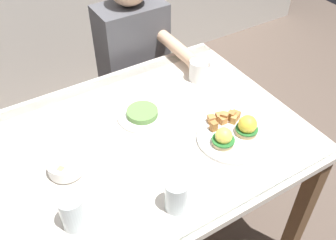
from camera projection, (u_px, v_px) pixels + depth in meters
The scene contains 9 objects.
dining_table at pixel (143, 158), 1.49m from camera, with size 1.20×0.90×0.74m.
eggs_benedict_plate at pixel (234, 133), 1.40m from camera, with size 0.27×0.27×0.09m.
fruit_bowl at pixel (65, 167), 1.28m from camera, with size 0.12×0.12×0.06m.
coffee_mug at pixel (199, 70), 1.67m from camera, with size 0.11×0.08×0.09m.
fork at pixel (49, 118), 1.50m from camera, with size 0.16×0.03×0.00m.
water_glass_near at pixel (73, 213), 1.11m from camera, with size 0.08×0.08×0.13m.
water_glass_far at pixel (176, 197), 1.16m from camera, with size 0.07×0.07×0.12m.
side_plate at pixel (142, 115), 1.50m from camera, with size 0.20×0.20×0.04m.
diner_person at pixel (136, 61), 1.97m from camera, with size 0.34×0.54×1.14m.
Camera 1 is at (-0.44, -0.91, 1.74)m, focal length 40.55 mm.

